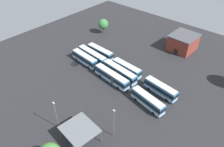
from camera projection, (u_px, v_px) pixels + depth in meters
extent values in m
plane|color=#28282B|center=(119.00, 77.00, 72.69)|extent=(107.26, 107.26, 0.00)
cube|color=teal|center=(160.00, 89.00, 65.11)|extent=(10.99, 3.63, 3.19)
cube|color=beige|center=(161.00, 85.00, 64.10)|extent=(10.54, 3.39, 0.14)
cube|color=black|center=(161.00, 88.00, 64.80)|extent=(11.05, 3.67, 1.02)
cube|color=silver|center=(160.00, 91.00, 65.66)|extent=(11.05, 3.67, 0.64)
cube|color=black|center=(147.00, 79.00, 67.92)|extent=(0.28, 2.00, 1.17)
cylinder|color=black|center=(149.00, 89.00, 67.33)|extent=(1.03, 0.41, 1.00)
cylinder|color=black|center=(154.00, 86.00, 68.53)|extent=(1.03, 0.41, 1.00)
cylinder|color=black|center=(167.00, 100.00, 63.39)|extent=(1.03, 0.41, 1.00)
cylinder|color=black|center=(171.00, 96.00, 64.59)|extent=(1.03, 0.41, 1.00)
cube|color=teal|center=(148.00, 101.00, 61.12)|extent=(11.27, 4.28, 3.19)
cube|color=beige|center=(148.00, 97.00, 60.11)|extent=(10.80, 4.01, 0.14)
cube|color=black|center=(148.00, 100.00, 60.81)|extent=(11.33, 4.33, 1.02)
cube|color=silver|center=(147.00, 103.00, 61.66)|extent=(11.33, 4.33, 0.64)
cube|color=black|center=(134.00, 89.00, 64.16)|extent=(0.40, 1.98, 1.17)
cylinder|color=black|center=(136.00, 100.00, 63.52)|extent=(1.04, 0.47, 1.00)
cylinder|color=black|center=(141.00, 96.00, 64.64)|extent=(1.04, 0.47, 1.00)
cylinder|color=black|center=(153.00, 113.00, 59.29)|extent=(1.04, 0.47, 1.00)
cylinder|color=black|center=(159.00, 109.00, 60.41)|extent=(1.04, 0.47, 1.00)
cube|color=teal|center=(126.00, 69.00, 73.34)|extent=(11.30, 3.11, 3.19)
cube|color=beige|center=(127.00, 65.00, 72.33)|extent=(10.84, 2.89, 0.14)
cube|color=black|center=(127.00, 67.00, 73.03)|extent=(11.36, 3.15, 1.02)
cube|color=silver|center=(126.00, 71.00, 73.89)|extent=(11.36, 3.15, 0.64)
cube|color=black|center=(115.00, 61.00, 76.11)|extent=(0.18, 2.00, 1.17)
cylinder|color=black|center=(117.00, 69.00, 75.50)|extent=(1.02, 0.36, 1.00)
cylinder|color=black|center=(121.00, 66.00, 76.77)|extent=(1.02, 0.36, 1.00)
cylinder|color=black|center=(132.00, 78.00, 71.62)|extent=(1.02, 0.36, 1.00)
cylinder|color=black|center=(136.00, 75.00, 72.88)|extent=(1.02, 0.36, 1.00)
cube|color=teal|center=(119.00, 72.00, 71.78)|extent=(13.80, 3.72, 3.19)
cube|color=beige|center=(119.00, 68.00, 70.77)|extent=(13.24, 3.47, 0.14)
cube|color=black|center=(119.00, 71.00, 71.47)|extent=(13.88, 3.76, 1.02)
cube|color=silver|center=(119.00, 74.00, 72.32)|extent=(13.88, 3.76, 0.64)
cube|color=black|center=(106.00, 62.00, 75.36)|extent=(0.25, 2.00, 1.17)
cube|color=#47474C|center=(123.00, 74.00, 70.91)|extent=(1.13, 2.56, 3.06)
cylinder|color=black|center=(108.00, 71.00, 74.46)|extent=(1.02, 0.39, 1.00)
cylinder|color=black|center=(113.00, 69.00, 75.68)|extent=(1.02, 0.39, 1.00)
cylinder|color=black|center=(126.00, 83.00, 69.56)|extent=(1.02, 0.39, 1.00)
cylinder|color=black|center=(131.00, 80.00, 70.78)|extent=(1.02, 0.39, 1.00)
cube|color=teal|center=(111.00, 77.00, 69.82)|extent=(13.80, 3.61, 3.19)
cube|color=beige|center=(111.00, 73.00, 68.81)|extent=(13.24, 3.37, 0.14)
cube|color=black|center=(111.00, 76.00, 69.51)|extent=(13.87, 3.65, 1.02)
cube|color=silver|center=(111.00, 79.00, 70.36)|extent=(13.87, 3.65, 0.64)
cube|color=black|center=(98.00, 66.00, 73.37)|extent=(0.23, 2.00, 1.17)
cube|color=#47474C|center=(115.00, 79.00, 68.95)|extent=(1.11, 2.56, 3.06)
cylinder|color=black|center=(100.00, 76.00, 72.48)|extent=(1.02, 0.39, 1.00)
cylinder|color=black|center=(105.00, 73.00, 73.71)|extent=(1.02, 0.39, 1.00)
cylinder|color=black|center=(118.00, 88.00, 67.62)|extent=(1.02, 0.39, 1.00)
cylinder|color=black|center=(123.00, 85.00, 68.85)|extent=(1.02, 0.39, 1.00)
cube|color=teal|center=(100.00, 52.00, 81.67)|extent=(11.65, 2.87, 3.19)
cube|color=beige|center=(100.00, 48.00, 80.66)|extent=(11.18, 2.66, 0.14)
cube|color=black|center=(100.00, 51.00, 81.36)|extent=(11.71, 2.91, 1.02)
cube|color=silver|center=(100.00, 54.00, 82.21)|extent=(11.71, 2.91, 0.64)
cube|color=black|center=(90.00, 46.00, 84.47)|extent=(0.14, 2.00, 1.17)
cylinder|color=black|center=(92.00, 53.00, 83.83)|extent=(1.01, 0.34, 1.00)
cylinder|color=black|center=(96.00, 51.00, 85.13)|extent=(1.01, 0.34, 1.00)
cylinder|color=black|center=(105.00, 60.00, 79.91)|extent=(1.01, 0.34, 1.00)
cylinder|color=black|center=(109.00, 58.00, 81.20)|extent=(1.01, 0.34, 1.00)
cube|color=teal|center=(92.00, 56.00, 79.71)|extent=(13.79, 3.53, 3.19)
cube|color=beige|center=(92.00, 52.00, 78.70)|extent=(13.23, 3.29, 0.14)
cube|color=black|center=(92.00, 55.00, 79.40)|extent=(13.86, 3.57, 1.02)
cube|color=silver|center=(92.00, 58.00, 80.26)|extent=(13.86, 3.57, 0.64)
cube|color=black|center=(81.00, 48.00, 83.25)|extent=(0.22, 2.00, 1.17)
cube|color=#47474C|center=(95.00, 57.00, 78.86)|extent=(1.10, 2.55, 3.06)
cylinder|color=black|center=(83.00, 56.00, 82.36)|extent=(1.02, 0.38, 1.00)
cylinder|color=black|center=(88.00, 54.00, 83.60)|extent=(1.02, 0.38, 1.00)
cylinder|color=black|center=(98.00, 65.00, 77.52)|extent=(1.02, 0.38, 1.00)
cylinder|color=black|center=(102.00, 62.00, 78.76)|extent=(1.02, 0.38, 1.00)
cube|color=teal|center=(85.00, 59.00, 78.16)|extent=(11.79, 3.39, 3.19)
cube|color=beige|center=(84.00, 55.00, 77.15)|extent=(11.31, 3.15, 0.14)
cube|color=black|center=(85.00, 58.00, 77.85)|extent=(11.86, 3.43, 1.02)
cube|color=silver|center=(85.00, 61.00, 78.70)|extent=(11.86, 3.43, 0.64)
cube|color=black|center=(75.00, 51.00, 81.13)|extent=(0.22, 2.00, 1.17)
cylinder|color=black|center=(77.00, 59.00, 80.45)|extent=(1.02, 0.38, 1.00)
cylinder|color=black|center=(81.00, 57.00, 81.69)|extent=(1.02, 0.38, 1.00)
cylinder|color=black|center=(89.00, 67.00, 76.32)|extent=(1.02, 0.38, 1.00)
cylinder|color=black|center=(94.00, 65.00, 77.56)|extent=(1.02, 0.38, 1.00)
cube|color=maroon|center=(183.00, 43.00, 85.19)|extent=(9.16, 10.07, 6.02)
cube|color=#4C4C51|center=(185.00, 35.00, 83.25)|extent=(9.71, 10.68, 0.36)
cube|color=black|center=(176.00, 52.00, 83.51)|extent=(1.80, 0.12, 2.20)
cube|color=slate|center=(80.00, 129.00, 50.58)|extent=(8.71, 8.00, 0.20)
cylinder|color=#59595B|center=(60.00, 133.00, 52.24)|extent=(0.20, 0.20, 3.99)
cylinder|color=#59595B|center=(82.00, 119.00, 55.79)|extent=(0.20, 0.20, 3.99)
cylinder|color=#59595B|center=(101.00, 137.00, 51.46)|extent=(0.20, 0.20, 3.99)
cylinder|color=slate|center=(57.00, 116.00, 53.29)|extent=(0.16, 0.16, 8.83)
cube|color=silver|center=(53.00, 103.00, 50.51)|extent=(0.56, 0.28, 0.20)
cylinder|color=slate|center=(114.00, 124.00, 51.36)|extent=(0.16, 0.16, 8.87)
cube|color=silver|center=(114.00, 110.00, 48.56)|extent=(0.56, 0.28, 0.20)
cylinder|color=brown|center=(103.00, 31.00, 97.40)|extent=(0.44, 0.44, 2.57)
sphere|color=#387A3D|center=(103.00, 24.00, 95.46)|extent=(4.48, 4.48, 4.48)
cylinder|color=black|center=(145.00, 97.00, 65.25)|extent=(1.86, 1.86, 0.01)
cylinder|color=black|center=(102.00, 53.00, 84.94)|extent=(2.37, 2.37, 0.01)
cylinder|color=black|center=(75.00, 64.00, 78.96)|extent=(3.32, 3.32, 0.01)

